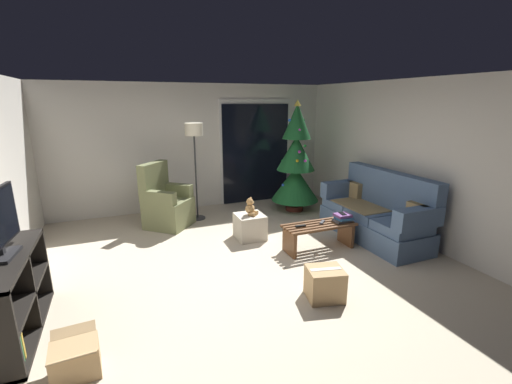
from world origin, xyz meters
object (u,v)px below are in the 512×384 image
at_px(armchair, 166,204).
at_px(cardboard_box_taped_mid_floor, 325,284).
at_px(floor_lamp, 194,139).
at_px(teddy_bear_honey, 250,208).
at_px(cardboard_box_open_near_shelf, 75,360).
at_px(christmas_tree, 296,164).
at_px(ottoman, 250,226).
at_px(book_stack, 343,218).
at_px(cell_phone, 343,214).
at_px(media_shelf, 6,303).
at_px(couch, 376,214).
at_px(coffee_table, 319,232).
at_px(remote_graphite, 322,222).
at_px(remote_black, 301,226).

xyz_separation_m(armchair, cardboard_box_taped_mid_floor, (1.31, -3.04, -0.22)).
relative_size(floor_lamp, teddy_bear_honey, 6.25).
xyz_separation_m(floor_lamp, cardboard_box_open_near_shelf, (-1.77, -3.42, -1.36)).
xyz_separation_m(christmas_tree, ottoman, (-1.38, -1.04, -0.76)).
bearing_deg(book_stack, floor_lamp, 129.97).
relative_size(cell_phone, media_shelf, 0.10).
height_order(cell_phone, teddy_bear_honey, teddy_bear_honey).
bearing_deg(media_shelf, book_stack, 8.39).
bearing_deg(floor_lamp, ottoman, -65.54).
height_order(cell_phone, cardboard_box_open_near_shelf, cell_phone).
relative_size(couch, floor_lamp, 1.09).
distance_m(coffee_table, floor_lamp, 2.76).
bearing_deg(ottoman, cell_phone, -34.72).
distance_m(remote_graphite, remote_black, 0.38).
bearing_deg(remote_graphite, teddy_bear_honey, 7.34).
height_order(coffee_table, ottoman, same).
bearing_deg(cell_phone, armchair, 151.15).
xyz_separation_m(couch, remote_graphite, (-1.04, -0.03, 0.01)).
relative_size(media_shelf, cardboard_box_open_near_shelf, 2.98).
relative_size(remote_black, armchair, 0.14).
bearing_deg(cell_phone, remote_black, -173.09).
bearing_deg(christmas_tree, couch, -73.33).
xyz_separation_m(remote_black, ottoman, (-0.49, 0.78, -0.21)).
xyz_separation_m(ottoman, cardboard_box_taped_mid_floor, (0.15, -1.95, -0.02)).
bearing_deg(remote_black, floor_lamp, 30.71).
relative_size(remote_black, cell_phone, 1.08).
distance_m(remote_black, floor_lamp, 2.54).
relative_size(remote_black, book_stack, 0.61).
distance_m(floor_lamp, teddy_bear_honey, 1.71).
xyz_separation_m(couch, book_stack, (-0.73, -0.10, 0.06)).
distance_m(couch, remote_graphite, 1.04).
bearing_deg(christmas_tree, media_shelf, -150.18).
distance_m(media_shelf, ottoman, 3.28).
bearing_deg(remote_graphite, christmas_tree, -57.40).
height_order(remote_black, christmas_tree, christmas_tree).
bearing_deg(remote_black, cardboard_box_open_near_shelf, 119.11).
distance_m(couch, teddy_bear_honey, 2.03).
relative_size(remote_black, cardboard_box_taped_mid_floor, 0.34).
xyz_separation_m(couch, coffee_table, (-1.11, -0.06, -0.13)).
xyz_separation_m(armchair, cardboard_box_open_near_shelf, (-1.18, -3.25, -0.26)).
height_order(ottoman, cardboard_box_taped_mid_floor, ottoman).
relative_size(coffee_table, cell_phone, 7.64).
height_order(teddy_bear_honey, cardboard_box_open_near_shelf, teddy_bear_honey).
bearing_deg(armchair, remote_graphite, -42.26).
xyz_separation_m(couch, armchair, (-3.07, 1.82, 0.00)).
relative_size(christmas_tree, floor_lamp, 1.23).
xyz_separation_m(coffee_table, book_stack, (0.38, -0.05, 0.19)).
relative_size(couch, coffee_table, 1.77).
bearing_deg(armchair, media_shelf, -125.14).
height_order(remote_black, book_stack, book_stack).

